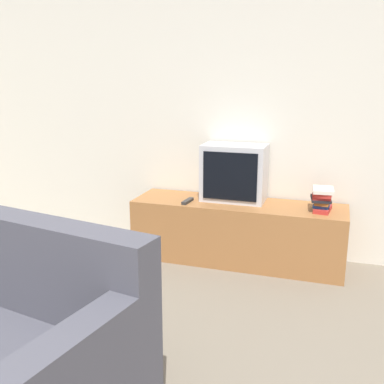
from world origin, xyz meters
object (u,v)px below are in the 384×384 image
object	(u,v)px
television	(234,173)
book_stack	(322,199)
remote_on_stand	(188,201)
tv_stand	(237,232)

from	to	relation	value
television	book_stack	distance (m)	0.73
remote_on_stand	television	bearing A→B (deg)	30.29
book_stack	remote_on_stand	xyz separation A→B (m)	(-1.05, -0.09, -0.08)
tv_stand	book_stack	bearing A→B (deg)	-2.09
television	remote_on_stand	size ratio (longest dim) A/B	3.00
tv_stand	book_stack	xyz separation A→B (m)	(0.66, -0.02, 0.35)
tv_stand	remote_on_stand	xyz separation A→B (m)	(-0.40, -0.12, 0.26)
book_stack	remote_on_stand	size ratio (longest dim) A/B	1.38
television	tv_stand	bearing A→B (deg)	-55.05
tv_stand	television	bearing A→B (deg)	124.95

